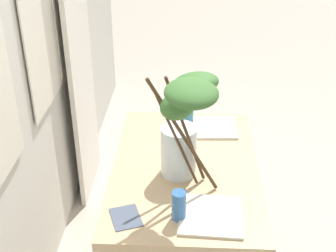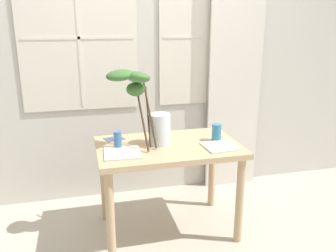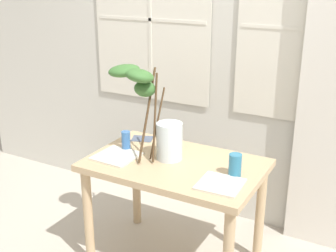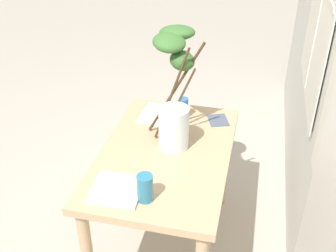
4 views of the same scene
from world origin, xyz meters
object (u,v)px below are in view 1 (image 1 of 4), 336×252
Objects in this scene: dining_table at (185,184)px; plate_square_left at (211,215)px; plate_square_right at (214,128)px; vase_with_branches at (183,129)px; drinking_glass_blue_right at (186,115)px; drinking_glass_blue_left at (179,206)px.

plate_square_left reaches higher than dining_table.
plate_square_left is at bearing 176.84° from plate_square_right.
dining_table is 0.45m from vase_with_branches.
plate_square_left is (-0.78, -0.12, -0.06)m from drinking_glass_blue_right.
plate_square_right is at bearing -22.31° from dining_table.
dining_table is 8.00× the size of drinking_glass_blue_right.
drinking_glass_blue_right reaches higher than drinking_glass_blue_left.
vase_with_branches is 0.61m from drinking_glass_blue_right.
drinking_glass_blue_right is at bearing 0.55° from dining_table.
drinking_glass_blue_left is 0.50× the size of plate_square_left.
plate_square_left is (0.02, -0.13, -0.06)m from drinking_glass_blue_left.
plate_square_left is at bearing -148.95° from vase_with_branches.
vase_with_branches is 0.38m from plate_square_left.
vase_with_branches is 4.63× the size of drinking_glass_blue_left.
drinking_glass_blue_right is (0.40, 0.00, 0.18)m from dining_table.
vase_with_branches is 4.39× the size of drinking_glass_blue_right.
drinking_glass_blue_right is 0.57× the size of plate_square_right.
vase_with_branches reaches higher than drinking_glass_blue_left.
plate_square_right is (0.76, -0.17, -0.06)m from drinking_glass_blue_left.
vase_with_branches is (-0.16, 0.01, 0.41)m from dining_table.
vase_with_branches is 2.49× the size of plate_square_right.
vase_with_branches is 0.64m from plate_square_right.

